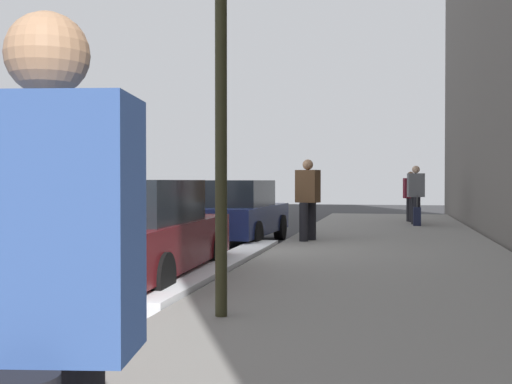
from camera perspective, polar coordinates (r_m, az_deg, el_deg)
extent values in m
plane|color=#333335|center=(13.19, -2.91, -5.53)|extent=(56.00, 56.00, 0.00)
cube|color=gray|center=(12.75, 11.65, -5.44)|extent=(28.00, 4.60, 0.15)
cube|color=gold|center=(14.33, -15.43, -5.03)|extent=(28.00, 0.14, 0.01)
cube|color=white|center=(10.38, -2.98, -6.69)|extent=(7.23, 0.56, 0.22)
cylinder|color=black|center=(11.11, -12.20, -5.12)|extent=(0.65, 0.24, 0.64)
cylinder|color=black|center=(10.60, -3.71, -5.39)|extent=(0.65, 0.24, 0.64)
cylinder|color=black|center=(8.58, -19.32, -6.97)|extent=(0.65, 0.24, 0.64)
cylinder|color=black|center=(7.90, -8.51, -7.60)|extent=(0.65, 0.24, 0.64)
cube|color=maroon|center=(9.47, -10.68, -4.52)|extent=(4.61, 1.96, 0.64)
cube|color=black|center=(9.22, -11.19, -0.81)|extent=(2.42, 1.68, 0.60)
cylinder|color=black|center=(16.72, -3.49, -3.05)|extent=(0.65, 0.24, 0.64)
cylinder|color=black|center=(16.30, 2.16, -3.15)|extent=(0.65, 0.24, 0.64)
cylinder|color=black|center=(14.25, -6.64, -3.76)|extent=(0.65, 0.24, 0.64)
cylinder|color=black|center=(13.75, -0.06, -3.92)|extent=(0.65, 0.24, 0.64)
cube|color=navy|center=(15.21, -1.94, -2.42)|extent=(4.30, 1.95, 0.64)
cube|color=black|center=(14.98, -2.16, -0.10)|extent=(2.26, 1.68, 0.60)
cube|color=#335193|center=(1.91, -17.98, -2.85)|extent=(0.39, 0.54, 0.73)
sphere|color=tan|center=(1.94, -18.06, 11.58)|extent=(0.24, 0.24, 0.24)
cylinder|color=black|center=(14.35, 4.27, -2.68)|extent=(0.20, 0.20, 0.86)
cylinder|color=black|center=(14.71, 4.97, -2.59)|extent=(0.20, 0.20, 0.86)
cube|color=brown|center=(14.50, 4.63, 0.52)|extent=(0.46, 0.57, 0.73)
sphere|color=tan|center=(14.50, 4.63, 2.44)|extent=(0.24, 0.24, 0.24)
cylinder|color=black|center=(20.47, 13.91, -1.61)|extent=(0.20, 0.20, 0.85)
cylinder|color=black|center=(20.07, 14.12, -1.67)|extent=(0.20, 0.20, 0.85)
cube|color=slate|center=(20.25, 14.02, 0.59)|extent=(0.38, 0.53, 0.73)
sphere|color=#D8AD8C|center=(20.25, 14.03, 1.95)|extent=(0.24, 0.24, 0.24)
cylinder|color=black|center=(21.89, 13.46, -1.54)|extent=(0.18, 0.18, 0.78)
cylinder|color=black|center=(21.54, 13.69, -1.59)|extent=(0.18, 0.18, 0.78)
cube|color=maroon|center=(21.70, 13.58, 0.33)|extent=(0.37, 0.50, 0.66)
sphere|color=brown|center=(21.70, 13.59, 1.49)|extent=(0.21, 0.21, 0.21)
cylinder|color=#2D2D19|center=(6.41, -3.13, 6.48)|extent=(0.12, 0.12, 3.92)
cube|color=#191E38|center=(19.90, 14.12, -2.11)|extent=(0.34, 0.22, 0.56)
cylinder|color=#4C4C4C|center=(19.88, 14.13, -0.79)|extent=(0.03, 0.03, 0.36)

